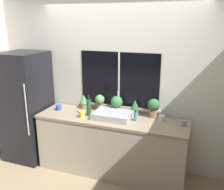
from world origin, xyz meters
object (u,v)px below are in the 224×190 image
object	(u,v)px
soap_bottle	(136,116)
mug_blue	(59,107)
mug_yellow	(82,114)
sink	(113,115)
bottle_tall	(89,107)
potted_plant_right	(135,107)
mug_white	(162,118)
potted_plant_left	(100,102)
mug_grey	(183,123)
refrigerator	(26,106)
potted_plant_far_right	(154,107)
potted_plant_center	(116,103)
potted_plant_far_left	(84,101)

from	to	relation	value
soap_bottle	mug_blue	size ratio (longest dim) A/B	1.89
mug_yellow	mug_blue	distance (m)	0.52
sink	bottle_tall	world-z (taller)	sink
potted_plant_right	mug_white	distance (m)	0.44
potted_plant_left	mug_yellow	distance (m)	0.40
soap_bottle	mug_grey	world-z (taller)	soap_bottle
bottle_tall	mug_grey	world-z (taller)	bottle_tall
sink	potted_plant_right	world-z (taller)	sink
soap_bottle	mug_white	xyz separation A→B (m)	(0.35, 0.13, -0.03)
refrigerator	soap_bottle	distance (m)	1.86
refrigerator	mug_yellow	bearing A→B (deg)	-5.52
potted_plant_far_right	refrigerator	bearing A→B (deg)	-172.74
potted_plant_center	mug_white	world-z (taller)	potted_plant_center
potted_plant_far_left	bottle_tall	distance (m)	0.34
potted_plant_left	mug_blue	xyz separation A→B (m)	(-0.62, -0.21, -0.10)
potted_plant_center	potted_plant_far_right	world-z (taller)	potted_plant_far_right
bottle_tall	mug_grey	bearing A→B (deg)	3.55
soap_bottle	refrigerator	bearing A→B (deg)	-178.90
mug_grey	mug_white	bearing A→B (deg)	165.14
potted_plant_right	soap_bottle	bearing A→B (deg)	-72.01
potted_plant_far_left	mug_grey	size ratio (longest dim) A/B	2.86
potted_plant_right	mug_yellow	bearing A→B (deg)	-152.27
potted_plant_far_left	potted_plant_left	bearing A→B (deg)	0.00
potted_plant_left	mug_yellow	xyz separation A→B (m)	(-0.13, -0.37, -0.09)
refrigerator	mug_white	distance (m)	2.21
mug_grey	potted_plant_far_right	bearing A→B (deg)	157.98
bottle_tall	mug_white	bearing A→B (deg)	8.87
sink	potted_plant_far_right	distance (m)	0.60
bottle_tall	mug_white	xyz separation A→B (m)	(1.06, 0.17, -0.09)
potted_plant_left	refrigerator	bearing A→B (deg)	-167.77
soap_bottle	mug_blue	bearing A→B (deg)	179.26
potted_plant_far_right	mug_yellow	xyz separation A→B (m)	(-0.98, -0.37, -0.12)
mug_grey	mug_white	size ratio (longest dim) A/B	0.97
potted_plant_right	bottle_tall	bearing A→B (deg)	-157.30
potted_plant_left	soap_bottle	size ratio (longest dim) A/B	1.55
mug_grey	mug_white	distance (m)	0.31
refrigerator	potted_plant_far_right	xyz separation A→B (m)	(2.06, 0.26, 0.16)
refrigerator	potted_plant_far_left	xyz separation A→B (m)	(0.93, 0.26, 0.12)
potted_plant_center	mug_blue	size ratio (longest dim) A/B	3.03
refrigerator	mug_grey	world-z (taller)	refrigerator
sink	potted_plant_far_left	xyz separation A→B (m)	(-0.58, 0.23, 0.08)
bottle_tall	mug_white	distance (m)	1.08
mug_blue	mug_white	bearing A→B (deg)	3.88
potted_plant_left	mug_white	distance (m)	1.00
sink	mug_yellow	world-z (taller)	sink
sink	soap_bottle	bearing A→B (deg)	0.01
bottle_tall	sink	bearing A→B (deg)	6.05
bottle_tall	mug_yellow	xyz separation A→B (m)	(-0.06, -0.10, -0.09)
sink	potted_plant_far_right	size ratio (longest dim) A/B	1.93
potted_plant_far_right	soap_bottle	world-z (taller)	potted_plant_far_right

